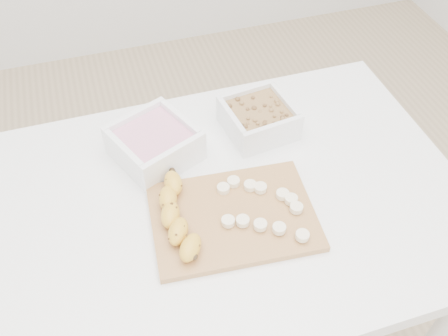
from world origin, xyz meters
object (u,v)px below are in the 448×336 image
object	(u,v)px
table	(228,225)
banana	(178,216)
bowl_yogurt	(154,143)
cutting_board	(233,217)
bowl_granola	(258,118)

from	to	relation	value
table	banana	xyz separation A→B (m)	(-0.12, -0.04, 0.13)
bowl_yogurt	cutting_board	bearing A→B (deg)	-63.80
table	banana	size ratio (longest dim) A/B	4.69
bowl_granola	banana	distance (m)	0.33
bowl_yogurt	bowl_granola	bearing A→B (deg)	2.99
cutting_board	banana	bearing A→B (deg)	172.25
bowl_yogurt	banana	bearing A→B (deg)	-89.47
bowl_granola	cutting_board	world-z (taller)	bowl_granola
bowl_granola	cutting_board	bearing A→B (deg)	-120.58
table	cutting_board	bearing A→B (deg)	-98.21
cutting_board	banana	world-z (taller)	banana
bowl_granola	bowl_yogurt	bearing A→B (deg)	-177.01
bowl_yogurt	table	bearing A→B (deg)	-54.79
cutting_board	table	bearing A→B (deg)	81.79
bowl_yogurt	banana	xyz separation A→B (m)	(0.00, -0.21, -0.01)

